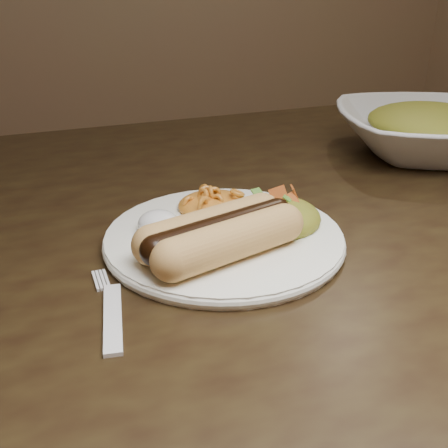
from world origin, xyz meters
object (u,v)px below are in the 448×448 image
object	(u,v)px
table	(263,265)
serving_bowl	(430,132)
plate	(224,238)
fork	(113,317)

from	to	relation	value
table	serving_bowl	bearing A→B (deg)	15.13
plate	serving_bowl	distance (m)	0.46
plate	serving_bowl	size ratio (longest dim) A/B	0.87
table	plate	size ratio (longest dim) A/B	6.25
fork	serving_bowl	bearing A→B (deg)	35.64
table	plate	distance (m)	0.16
serving_bowl	fork	bearing A→B (deg)	-153.91
table	fork	distance (m)	0.31
table	serving_bowl	size ratio (longest dim) A/B	5.45
table	serving_bowl	distance (m)	0.37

